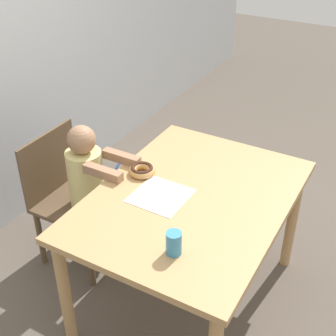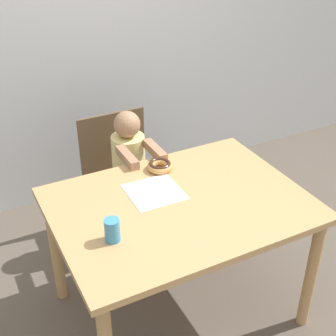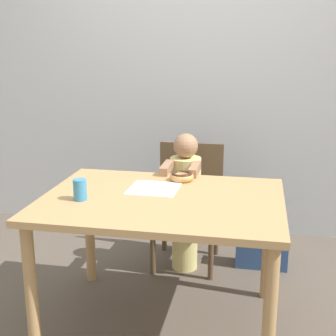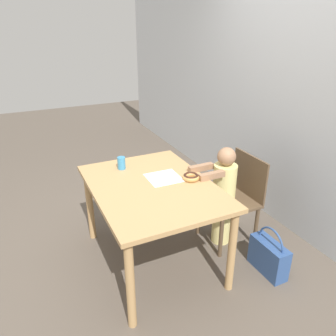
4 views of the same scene
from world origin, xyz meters
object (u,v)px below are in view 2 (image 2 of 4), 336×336
object	(u,v)px
child_figure	(130,178)
handbag	(191,192)
donut	(160,166)
chair	(123,176)
cup	(112,230)

from	to	relation	value
child_figure	handbag	bearing A→B (deg)	13.28
child_figure	donut	xyz separation A→B (m)	(0.03, -0.35, 0.27)
child_figure	donut	size ratio (longest dim) A/B	6.76
chair	cup	distance (m)	1.07
handbag	cup	distance (m)	1.45
donut	handbag	xyz separation A→B (m)	(0.48, 0.48, -0.61)
donut	chair	bearing A→B (deg)	94.11
chair	child_figure	bearing A→B (deg)	-90.00
chair	cup	xyz separation A→B (m)	(-0.41, -0.92, 0.35)
donut	cup	world-z (taller)	cup
donut	child_figure	bearing A→B (deg)	95.60
chair	donut	world-z (taller)	chair
cup	donut	bearing A→B (deg)	44.43
child_figure	donut	distance (m)	0.45
child_figure	cup	size ratio (longest dim) A/B	8.74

